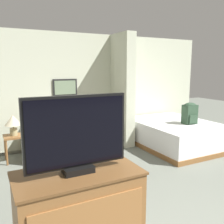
{
  "coord_description": "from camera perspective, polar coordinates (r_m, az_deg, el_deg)",
  "views": [
    {
      "loc": [
        -1.91,
        -1.31,
        1.81
      ],
      "look_at": [
        0.06,
        2.53,
        1.05
      ],
      "focal_mm": 40.0,
      "sensor_mm": 36.0,
      "label": 1
    }
  ],
  "objects": [
    {
      "name": "tv",
      "position": [
        1.97,
        -7.99,
        -5.14
      ],
      "size": [
        0.82,
        0.16,
        0.62
      ],
      "color": "black",
      "rests_on": "tv_dresser"
    },
    {
      "name": "backpack",
      "position": [
        5.84,
        17.37,
        -0.19
      ],
      "size": [
        0.3,
        0.24,
        0.48
      ],
      "color": "#2D4733",
      "rests_on": "bed"
    },
    {
      "name": "table_lamp",
      "position": [
        5.16,
        -21.7,
        -2.07
      ],
      "size": [
        0.31,
        0.31,
        0.4
      ],
      "color": "tan",
      "rests_on": "side_table"
    },
    {
      "name": "bed",
      "position": [
        6.09,
        13.86,
        -4.75
      ],
      "size": [
        1.65,
        2.15,
        0.58
      ],
      "color": "brown",
      "rests_on": "ground_plane"
    },
    {
      "name": "couch",
      "position": [
        5.57,
        -9.11,
        -5.83
      ],
      "size": [
        2.06,
        0.84,
        0.83
      ],
      "color": "gray",
      "rests_on": "ground_plane"
    },
    {
      "name": "coffee_table",
      "position": [
        4.6,
        -5.48,
        -8.12
      ],
      "size": [
        0.69,
        0.49,
        0.44
      ],
      "color": "brown",
      "rests_on": "ground_plane"
    },
    {
      "name": "wall_back",
      "position": [
        5.93,
        -8.32,
        4.89
      ],
      "size": [
        7.05,
        0.16,
        2.6
      ],
      "color": "beige",
      "rests_on": "ground_plane"
    },
    {
      "name": "wall_partition_pillar",
      "position": [
        5.92,
        2.37,
        5.03
      ],
      "size": [
        0.24,
        0.8,
        2.6
      ],
      "color": "beige",
      "rests_on": "ground_plane"
    },
    {
      "name": "side_table",
      "position": [
        5.25,
        -21.44,
        -6.08
      ],
      "size": [
        0.39,
        0.39,
        0.52
      ],
      "color": "brown",
      "rests_on": "ground_plane"
    }
  ]
}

